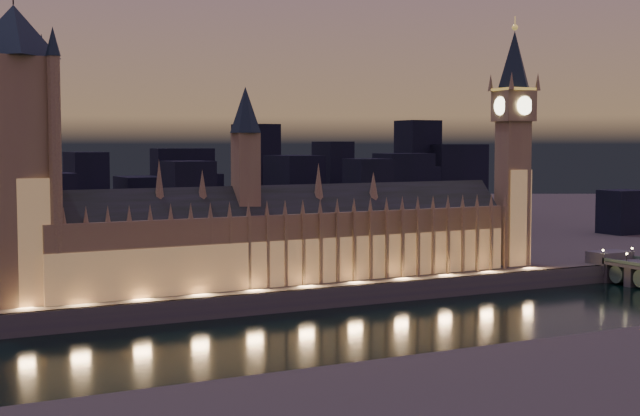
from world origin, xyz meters
name	(u,v)px	position (x,y,z in m)	size (l,w,h in m)	color
ground_plane	(379,328)	(0.00, 0.00, 0.00)	(2000.00, 2000.00, 0.00)	black
north_bank	(72,213)	(0.00, 520.00, 4.00)	(2000.00, 960.00, 8.00)	#494941
embankment_wall	(325,298)	(0.00, 41.00, 4.00)	(2000.00, 2.50, 8.00)	#444451
palace_of_westminster	(290,236)	(-5.04, 61.74, 26.37)	(202.00, 25.75, 78.00)	#8E6F51
victoria_tower	(17,139)	(-110.00, 61.92, 65.22)	(31.68, 31.68, 115.56)	#8E6F51
elizabeth_tower	(513,127)	(108.00, 61.93, 71.42)	(18.00, 18.00, 113.60)	#8E6F51
city_backdrop	(218,197)	(32.87, 246.62, 31.79)	(456.89, 215.63, 81.39)	black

